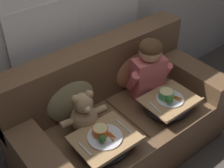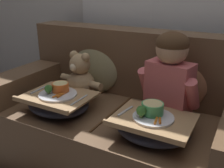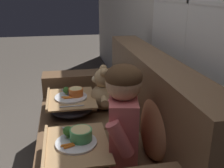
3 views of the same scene
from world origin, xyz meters
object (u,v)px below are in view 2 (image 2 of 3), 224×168
Objects in this scene: couch at (121,121)px; lap_tray_child at (152,126)px; throw_pillow_behind_teddy at (95,65)px; throw_pillow_behind_child at (178,78)px; teddy_bear at (80,79)px; lap_tray_teddy at (58,102)px; child_figure at (170,73)px.

lap_tray_child is (0.32, -0.27, 0.18)m from couch.
throw_pillow_behind_teddy is 0.80m from lap_tray_child.
throw_pillow_behind_child reaches higher than teddy_bear.
throw_pillow_behind_teddy reaches higher than throw_pillow_behind_child.
throw_pillow_behind_child is at bearing 34.82° from lap_tray_teddy.
throw_pillow_behind_child is at bearing 29.43° from couch.
throw_pillow_behind_child is 1.01× the size of lap_tray_teddy.
child_figure is at bearing -2.76° from couch.
couch reaches higher than lap_tray_child.
child_figure is at bearing 21.30° from lap_tray_teddy.
child_figure is at bearing 0.34° from teddy_bear.
child_figure reaches higher than teddy_bear.
throw_pillow_behind_child is at bearing 89.94° from child_figure.
throw_pillow_behind_teddy reaches higher than lap_tray_teddy.
throw_pillow_behind_teddy is at bearing 162.98° from child_figure.
child_figure is at bearing -17.02° from throw_pillow_behind_teddy.
couch is at bearing -29.43° from throw_pillow_behind_teddy.
lap_tray_child is at bearing -90.20° from throw_pillow_behind_child.
teddy_bear is (-0.00, -0.20, -0.05)m from throw_pillow_behind_teddy.
throw_pillow_behind_child is 0.47m from lap_tray_child.
child_figure is 1.24× the size of lap_tray_teddy.
throw_pillow_behind_teddy is 0.68m from child_figure.
throw_pillow_behind_child is 0.22m from child_figure.
lap_tray_child is (0.64, -0.45, -0.13)m from throw_pillow_behind_teddy.
teddy_bear is 0.88× the size of lap_tray_child.
child_figure is (0.65, -0.20, 0.09)m from throw_pillow_behind_teddy.
throw_pillow_behind_child is 1.04× the size of lap_tray_child.
couch is at bearing 39.59° from lap_tray_teddy.
lap_tray_teddy is (-0.32, -0.27, 0.18)m from couch.
throw_pillow_behind_teddy is 1.23× the size of teddy_bear.
couch is at bearing 140.18° from lap_tray_child.
couch is at bearing 177.24° from child_figure.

